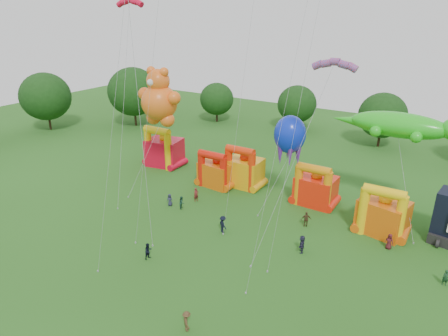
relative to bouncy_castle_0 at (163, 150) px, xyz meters
The scene contains 22 objects.
ground 34.89m from the bouncy_castle_0, 58.21° to the right, with size 160.00×160.00×0.00m, color #225116.
tree_ring 33.85m from the bouncy_castle_0, 59.40° to the right, with size 126.28×128.41×12.07m.
bouncy_castle_0 is the anchor object (origin of this frame).
bouncy_castle_1 11.48m from the bouncy_castle_0, 10.77° to the right, with size 4.85×4.02×5.26m.
bouncy_castle_2 14.53m from the bouncy_castle_0, ahead, with size 4.68×3.80×6.02m.
bouncy_castle_3 24.77m from the bouncy_castle_0, ahead, with size 4.80×3.90×5.60m.
bouncy_castle_4 33.58m from the bouncy_castle_0, ahead, with size 5.47×4.75×5.88m.
teddy_bear_kite 10.48m from the bouncy_castle_0, 54.11° to the right, with size 6.76×9.07×16.11m.
gecko_kite 34.44m from the bouncy_castle_0, ahead, with size 14.02×8.64×12.34m.
octopus_kite 22.14m from the bouncy_castle_0, ahead, with size 3.77×6.61×11.52m.
parafoil_kites 20.84m from the bouncy_castle_0, 43.07° to the right, with size 30.09×12.58×28.70m.
diamond_kites 28.86m from the bouncy_castle_0, 37.02° to the right, with size 16.55×18.45×41.60m.
spectator_0 14.39m from the bouncy_castle_0, 47.12° to the right, with size 0.77×0.50×1.57m, color #24263C.
spectator_1 14.16m from the bouncy_castle_0, 33.20° to the right, with size 0.67×0.44×1.83m, color maroon.
spectator_2 15.46m from the bouncy_castle_0, 41.86° to the right, with size 0.78×0.61×1.61m, color #173B2C.
spectator_3 22.53m from the bouncy_castle_0, 33.48° to the right, with size 1.28×0.74×1.98m, color black.
spectator_4 26.83m from the bouncy_castle_0, 13.77° to the right, with size 1.08×0.45×1.85m, color #48321D.
spectator_5 29.84m from the bouncy_castle_0, 22.56° to the right, with size 1.74×0.55×1.87m, color #25243C.
spectator_6 35.42m from the bouncy_castle_0, 10.01° to the right, with size 0.83×0.54×1.70m, color #4C151A.
spectator_7 41.43m from the bouncy_castle_0, 13.40° to the right, with size 0.56×0.37×1.54m, color #16381F.
spectator_8 25.56m from the bouncy_castle_0, 53.37° to the right, with size 0.83×0.64×1.70m, color black.
spectator_9 35.54m from the bouncy_castle_0, 47.22° to the right, with size 1.12×0.65×1.74m, color #45321B.
Camera 1 is at (20.77, -15.11, 22.83)m, focal length 32.00 mm.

